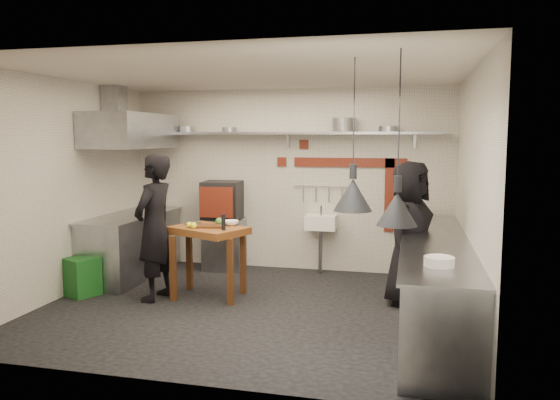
% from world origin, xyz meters
% --- Properties ---
extents(floor, '(5.00, 5.00, 0.00)m').
position_xyz_m(floor, '(0.00, 0.00, 0.00)').
color(floor, black).
rests_on(floor, ground).
extents(ceiling, '(5.00, 5.00, 0.00)m').
position_xyz_m(ceiling, '(0.00, 0.00, 2.80)').
color(ceiling, beige).
rests_on(ceiling, floor).
extents(wall_back, '(5.00, 0.04, 2.80)m').
position_xyz_m(wall_back, '(0.00, 2.10, 1.40)').
color(wall_back, silver).
rests_on(wall_back, floor).
extents(wall_front, '(5.00, 0.04, 2.80)m').
position_xyz_m(wall_front, '(0.00, -2.10, 1.40)').
color(wall_front, silver).
rests_on(wall_front, floor).
extents(wall_left, '(0.04, 4.20, 2.80)m').
position_xyz_m(wall_left, '(-2.50, 0.00, 1.40)').
color(wall_left, silver).
rests_on(wall_left, floor).
extents(wall_right, '(0.04, 4.20, 2.80)m').
position_xyz_m(wall_right, '(2.50, 0.00, 1.40)').
color(wall_right, silver).
rests_on(wall_right, floor).
extents(red_band_horiz, '(1.70, 0.02, 0.14)m').
position_xyz_m(red_band_horiz, '(0.95, 2.08, 1.68)').
color(red_band_horiz, maroon).
rests_on(red_band_horiz, wall_back).
extents(red_band_vert, '(0.14, 0.02, 1.10)m').
position_xyz_m(red_band_vert, '(1.55, 2.08, 1.20)').
color(red_band_vert, maroon).
rests_on(red_band_vert, wall_back).
extents(red_tile_a, '(0.14, 0.02, 0.14)m').
position_xyz_m(red_tile_a, '(0.25, 2.08, 1.95)').
color(red_tile_a, maroon).
rests_on(red_tile_a, wall_back).
extents(red_tile_b, '(0.14, 0.02, 0.14)m').
position_xyz_m(red_tile_b, '(-0.10, 2.08, 1.68)').
color(red_tile_b, maroon).
rests_on(red_tile_b, wall_back).
extents(back_shelf, '(4.60, 0.34, 0.04)m').
position_xyz_m(back_shelf, '(0.00, 1.92, 2.12)').
color(back_shelf, gray).
rests_on(back_shelf, wall_back).
extents(shelf_bracket_left, '(0.04, 0.06, 0.24)m').
position_xyz_m(shelf_bracket_left, '(-1.90, 2.07, 2.02)').
color(shelf_bracket_left, gray).
rests_on(shelf_bracket_left, wall_back).
extents(shelf_bracket_mid, '(0.04, 0.06, 0.24)m').
position_xyz_m(shelf_bracket_mid, '(0.00, 2.07, 2.02)').
color(shelf_bracket_mid, gray).
rests_on(shelf_bracket_mid, wall_back).
extents(shelf_bracket_right, '(0.04, 0.06, 0.24)m').
position_xyz_m(shelf_bracket_right, '(1.90, 2.07, 2.02)').
color(shelf_bracket_right, gray).
rests_on(shelf_bracket_right, wall_back).
extents(pan_far_left, '(0.32, 0.32, 0.09)m').
position_xyz_m(pan_far_left, '(-1.60, 1.92, 2.19)').
color(pan_far_left, gray).
rests_on(pan_far_left, back_shelf).
extents(pan_mid_left, '(0.23, 0.23, 0.07)m').
position_xyz_m(pan_mid_left, '(-0.90, 1.92, 2.18)').
color(pan_mid_left, gray).
rests_on(pan_mid_left, back_shelf).
extents(stock_pot, '(0.46, 0.46, 0.20)m').
position_xyz_m(stock_pot, '(0.88, 1.92, 2.24)').
color(stock_pot, gray).
rests_on(stock_pot, back_shelf).
extents(pan_right, '(0.38, 0.38, 0.08)m').
position_xyz_m(pan_right, '(1.53, 1.92, 2.18)').
color(pan_right, gray).
rests_on(pan_right, back_shelf).
extents(oven_stand, '(0.65, 0.60, 0.80)m').
position_xyz_m(oven_stand, '(-0.96, 1.81, 0.40)').
color(oven_stand, gray).
rests_on(oven_stand, floor).
extents(combi_oven, '(0.61, 0.58, 0.58)m').
position_xyz_m(combi_oven, '(-0.99, 1.81, 1.09)').
color(combi_oven, black).
rests_on(combi_oven, oven_stand).
extents(oven_door, '(0.52, 0.07, 0.46)m').
position_xyz_m(oven_door, '(-0.97, 1.49, 1.09)').
color(oven_door, maroon).
rests_on(oven_door, combi_oven).
extents(oven_glass, '(0.35, 0.04, 0.34)m').
position_xyz_m(oven_glass, '(-0.99, 1.49, 1.09)').
color(oven_glass, black).
rests_on(oven_glass, oven_door).
extents(hand_sink, '(0.46, 0.34, 0.22)m').
position_xyz_m(hand_sink, '(0.55, 1.92, 0.78)').
color(hand_sink, white).
rests_on(hand_sink, wall_back).
extents(sink_tap, '(0.03, 0.03, 0.14)m').
position_xyz_m(sink_tap, '(0.55, 1.92, 0.96)').
color(sink_tap, gray).
rests_on(sink_tap, hand_sink).
extents(sink_drain, '(0.06, 0.06, 0.66)m').
position_xyz_m(sink_drain, '(0.55, 1.88, 0.34)').
color(sink_drain, gray).
rests_on(sink_drain, floor).
extents(utensil_rail, '(0.90, 0.02, 0.02)m').
position_xyz_m(utensil_rail, '(0.55, 2.06, 1.32)').
color(utensil_rail, gray).
rests_on(utensil_rail, wall_back).
extents(counter_right, '(0.70, 3.80, 0.90)m').
position_xyz_m(counter_right, '(2.15, 0.00, 0.45)').
color(counter_right, gray).
rests_on(counter_right, floor).
extents(counter_right_top, '(0.76, 3.90, 0.03)m').
position_xyz_m(counter_right_top, '(2.15, 0.00, 0.92)').
color(counter_right_top, gray).
rests_on(counter_right_top, counter_right).
extents(plate_stack, '(0.31, 0.31, 0.09)m').
position_xyz_m(plate_stack, '(2.12, -1.27, 0.97)').
color(plate_stack, white).
rests_on(plate_stack, counter_right_top).
extents(small_bowl_right, '(0.25, 0.25, 0.05)m').
position_xyz_m(small_bowl_right, '(2.10, -1.25, 0.96)').
color(small_bowl_right, white).
rests_on(small_bowl_right, counter_right_top).
extents(counter_left, '(0.70, 1.90, 0.90)m').
position_xyz_m(counter_left, '(-2.15, 1.05, 0.45)').
color(counter_left, gray).
rests_on(counter_left, floor).
extents(counter_left_top, '(0.76, 2.00, 0.03)m').
position_xyz_m(counter_left_top, '(-2.15, 1.05, 0.92)').
color(counter_left_top, gray).
rests_on(counter_left_top, counter_left).
extents(extractor_hood, '(0.78, 1.60, 0.50)m').
position_xyz_m(extractor_hood, '(-2.10, 1.05, 2.15)').
color(extractor_hood, gray).
rests_on(extractor_hood, ceiling).
extents(hood_duct, '(0.28, 0.28, 0.50)m').
position_xyz_m(hood_duct, '(-2.35, 1.05, 2.55)').
color(hood_duct, gray).
rests_on(hood_duct, ceiling).
extents(green_bin, '(0.49, 0.49, 0.50)m').
position_xyz_m(green_bin, '(-2.29, -0.00, 0.25)').
color(green_bin, '#185A1D').
rests_on(green_bin, floor).
extents(prep_table, '(1.10, 0.96, 0.92)m').
position_xyz_m(prep_table, '(-0.65, 0.32, 0.46)').
color(prep_table, brown).
rests_on(prep_table, floor).
extents(cutting_board, '(0.41, 0.32, 0.02)m').
position_xyz_m(cutting_board, '(-0.63, 0.31, 0.93)').
color(cutting_board, '#4D2912').
rests_on(cutting_board, prep_table).
extents(pepper_mill, '(0.07, 0.07, 0.20)m').
position_xyz_m(pepper_mill, '(-0.37, 0.12, 1.02)').
color(pepper_mill, black).
rests_on(pepper_mill, prep_table).
extents(lemon_a, '(0.09, 0.09, 0.07)m').
position_xyz_m(lemon_a, '(-0.86, 0.19, 0.96)').
color(lemon_a, '#F3F41F').
rests_on(lemon_a, prep_table).
extents(lemon_b, '(0.10, 0.10, 0.08)m').
position_xyz_m(lemon_b, '(-0.78, 0.16, 0.96)').
color(lemon_b, '#F3F41F').
rests_on(lemon_b, prep_table).
extents(veg_ball, '(0.13, 0.13, 0.10)m').
position_xyz_m(veg_ball, '(-0.55, 0.46, 0.97)').
color(veg_ball, '#487E32').
rests_on(veg_ball, prep_table).
extents(steel_tray, '(0.19, 0.13, 0.03)m').
position_xyz_m(steel_tray, '(-0.91, 0.44, 0.94)').
color(steel_tray, gray).
rests_on(steel_tray, prep_table).
extents(bowl, '(0.21, 0.21, 0.07)m').
position_xyz_m(bowl, '(-0.41, 0.50, 0.95)').
color(bowl, white).
rests_on(bowl, prep_table).
extents(heat_lamp_near, '(0.41, 0.41, 1.44)m').
position_xyz_m(heat_lamp_near, '(1.32, -0.99, 2.08)').
color(heat_lamp_near, black).
rests_on(heat_lamp_near, ceiling).
extents(heat_lamp_far, '(0.46, 0.46, 1.50)m').
position_xyz_m(heat_lamp_far, '(1.75, -1.41, 2.05)').
color(heat_lamp_far, black).
rests_on(heat_lamp_far, ceiling).
extents(chef_left, '(0.52, 0.72, 1.86)m').
position_xyz_m(chef_left, '(-1.27, 0.07, 0.93)').
color(chef_left, black).
rests_on(chef_left, floor).
extents(chef_right, '(0.82, 1.01, 1.77)m').
position_xyz_m(chef_right, '(1.85, 0.62, 0.89)').
color(chef_right, black).
rests_on(chef_right, floor).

